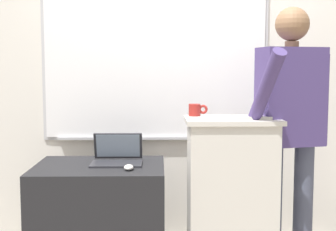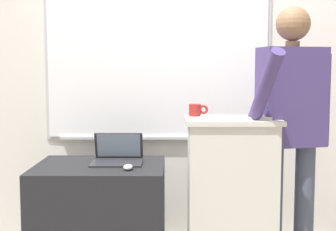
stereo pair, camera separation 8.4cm
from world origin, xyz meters
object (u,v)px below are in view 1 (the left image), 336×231
object	(u,v)px
computer_mouse_by_keyboard	(272,116)
coffee_mug	(196,110)
lectern_podium	(231,196)
computer_mouse_by_laptop	(129,167)
laptop	(117,155)
wireless_keyboard	(236,117)
person_presenter	(290,120)
side_desk	(100,218)

from	to	relation	value
computer_mouse_by_keyboard	coffee_mug	size ratio (longest dim) A/B	0.77
lectern_podium	computer_mouse_by_laptop	size ratio (longest dim) A/B	10.40
laptop	computer_mouse_by_keyboard	distance (m)	1.07
wireless_keyboard	person_presenter	bearing A→B (deg)	11.70
computer_mouse_by_keyboard	computer_mouse_by_laptop	bearing A→B (deg)	-176.22
side_desk	computer_mouse_by_keyboard	world-z (taller)	computer_mouse_by_keyboard
person_presenter	computer_mouse_by_keyboard	distance (m)	0.15
person_presenter	coffee_mug	distance (m)	0.63
lectern_podium	person_presenter	size ratio (longest dim) A/B	0.59
computer_mouse_by_keyboard	laptop	bearing A→B (deg)	170.27
person_presenter	computer_mouse_by_laptop	world-z (taller)	person_presenter
lectern_podium	wireless_keyboard	world-z (taller)	wireless_keyboard
wireless_keyboard	coffee_mug	bearing A→B (deg)	141.59
person_presenter	wireless_keyboard	distance (m)	0.38
computer_mouse_by_laptop	wireless_keyboard	bearing A→B (deg)	4.12
wireless_keyboard	laptop	bearing A→B (deg)	166.55
computer_mouse_by_laptop	coffee_mug	size ratio (longest dim) A/B	0.77
side_desk	coffee_mug	size ratio (longest dim) A/B	6.61
lectern_podium	side_desk	xyz separation A→B (m)	(-0.87, 0.06, -0.16)
laptop	computer_mouse_by_laptop	bearing A→B (deg)	-68.69
lectern_podium	laptop	xyz separation A→B (m)	(-0.76, 0.13, 0.25)
computer_mouse_by_keyboard	coffee_mug	xyz separation A→B (m)	(-0.48, 0.18, 0.02)
laptop	person_presenter	bearing A→B (deg)	-5.40
person_presenter	computer_mouse_by_laptop	bearing A→B (deg)	173.66
laptop	computer_mouse_by_laptop	xyz separation A→B (m)	(0.09, -0.23, -0.04)
lectern_podium	coffee_mug	distance (m)	0.62
lectern_podium	side_desk	distance (m)	0.89
side_desk	person_presenter	distance (m)	1.43
side_desk	coffee_mug	world-z (taller)	coffee_mug
coffee_mug	side_desk	bearing A→B (deg)	-172.59
laptop	computer_mouse_by_keyboard	world-z (taller)	computer_mouse_by_keyboard
lectern_podium	side_desk	size ratio (longest dim) A/B	1.21
laptop	wireless_keyboard	world-z (taller)	wireless_keyboard
computer_mouse_by_laptop	computer_mouse_by_keyboard	bearing A→B (deg)	3.78
person_presenter	laptop	size ratio (longest dim) A/B	5.17
side_desk	laptop	xyz separation A→B (m)	(0.11, 0.08, 0.42)
lectern_podium	wireless_keyboard	distance (m)	0.53
person_presenter	laptop	bearing A→B (deg)	161.44
person_presenter	computer_mouse_by_laptop	xyz separation A→B (m)	(-1.06, -0.13, -0.29)
computer_mouse_by_laptop	lectern_podium	bearing A→B (deg)	8.66
wireless_keyboard	computer_mouse_by_keyboard	world-z (taller)	computer_mouse_by_keyboard
computer_mouse_by_laptop	computer_mouse_by_keyboard	distance (m)	0.98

